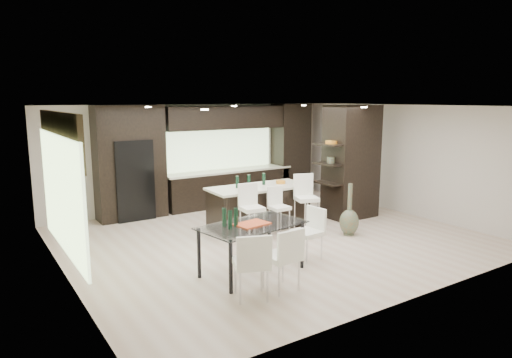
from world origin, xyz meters
TOP-DOWN VIEW (x-y plane):
  - ground at (0.00, 0.00)m, footprint 8.00×8.00m
  - back_wall at (0.00, 3.50)m, footprint 8.00×0.02m
  - left_wall at (-4.00, 0.00)m, footprint 0.02×7.00m
  - right_wall at (4.00, 0.00)m, footprint 0.02×7.00m
  - ceiling at (0.00, 0.00)m, footprint 8.00×7.00m
  - window_left at (-3.96, 0.20)m, footprint 0.04×3.20m
  - window_back at (0.60, 3.46)m, footprint 3.40×0.04m
  - stone_accent at (-3.93, 0.20)m, footprint 0.08×3.00m
  - ceiling_spots at (0.00, 0.25)m, footprint 4.00×3.00m
  - back_cabinetry at (0.50, 3.17)m, footprint 6.80×0.68m
  - refrigerator at (-1.90, 3.12)m, footprint 0.90×0.68m
  - partition_column at (2.60, 0.40)m, footprint 1.20×0.80m
  - kitchen_island at (0.20, 0.79)m, footprint 2.29×1.04m
  - stool_left at (-0.50, -0.01)m, footprint 0.46×0.46m
  - stool_mid at (0.20, 0.01)m, footprint 0.38×0.38m
  - stool_right at (0.89, -0.02)m, footprint 0.56×0.56m
  - bench at (0.85, 1.03)m, footprint 1.32×0.65m
  - floor_vase at (1.49, -0.72)m, footprint 0.49×0.49m
  - dining_table at (-1.37, -1.39)m, footprint 1.85×1.22m
  - chair_near at (-1.37, -2.20)m, footprint 0.51×0.51m
  - chair_far at (-1.91, -2.20)m, footprint 0.64×0.64m
  - chair_end at (-0.20, -1.39)m, footprint 0.50×0.50m

SIDE VIEW (x-z plane):
  - ground at x=0.00m, z-range 0.00..0.00m
  - bench at x=0.85m, z-range 0.00..0.49m
  - dining_table at x=-1.37m, z-range 0.00..0.83m
  - stool_mid at x=0.20m, z-range 0.00..0.84m
  - chair_end at x=-0.20m, z-range 0.00..0.86m
  - chair_near at x=-1.37m, z-range 0.00..0.90m
  - chair_far at x=-1.91m, z-range 0.00..0.92m
  - kitchen_island at x=0.20m, z-range 0.00..0.94m
  - stool_left at x=-0.50m, z-range 0.00..0.95m
  - stool_right at x=0.89m, z-range 0.00..1.00m
  - floor_vase at x=1.49m, z-range 0.00..1.10m
  - refrigerator at x=-1.90m, z-range 0.00..1.90m
  - back_wall at x=0.00m, z-range 0.00..2.70m
  - left_wall at x=-4.00m, z-range 0.00..2.70m
  - right_wall at x=4.00m, z-range 0.00..2.70m
  - window_left at x=-3.96m, z-range 0.40..2.30m
  - back_cabinetry at x=0.50m, z-range 0.00..2.70m
  - partition_column at x=2.60m, z-range 0.00..2.70m
  - window_back at x=0.60m, z-range 0.95..2.15m
  - stone_accent at x=-3.93m, z-range 1.85..2.65m
  - ceiling_spots at x=0.00m, z-range 2.67..2.69m
  - ceiling at x=0.00m, z-range 2.69..2.71m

